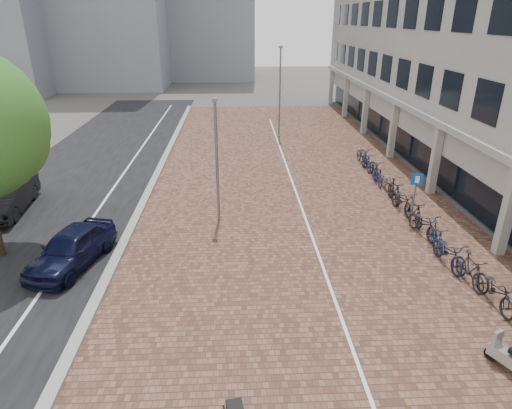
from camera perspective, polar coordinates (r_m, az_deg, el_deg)
The scene contains 13 objects.
ground at distance 12.47m, azimuth 1.40°, elevation -16.63°, with size 140.00×140.00×0.00m, color #474442.
plaza_brick at distance 23.13m, azimuth 4.23°, elevation 3.05°, with size 14.50×42.00×0.04m, color brown.
street_asphalt at distance 24.40m, azimuth -22.38°, elevation 2.38°, with size 8.00×50.00×0.03m, color black.
curb at distance 23.35m, azimuth -13.35°, elevation 2.82°, with size 0.35×42.00×0.14m, color gray.
lane_line at distance 23.80m, azimuth -17.84°, elevation 2.57°, with size 0.12×44.00×0.00m, color white.
parking_line at distance 23.15m, azimuth 4.73°, elevation 3.11°, with size 0.10×30.00×0.00m, color white.
office_building at distance 28.99m, azimuth 27.59°, elevation 21.81°, with size 8.40×40.00×15.00m.
car_navy at distance 16.42m, azimuth -23.02°, elevation -5.27°, with size 1.57×3.90×1.33m, color black.
car_dark at distance 22.15m, azimuth -29.91°, elevation 0.93°, with size 1.55×4.44×1.46m, color black.
parking_sign at distance 18.87m, azimuth 20.10°, elevation 1.62°, with size 0.47×0.13×2.24m.
lamp_near at distance 17.71m, azimuth -5.13°, elevation 5.35°, with size 0.12×0.12×5.13m, color slate.
lamp_far at distance 31.47m, azimuth 3.12°, elevation 14.31°, with size 0.12×0.12×6.17m, color slate.
bike_row at distance 20.37m, azimuth 18.82°, elevation 0.47°, with size 1.20×15.79×1.05m.
Camera 1 is at (-0.76, -9.53, 8.01)m, focal length 30.54 mm.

